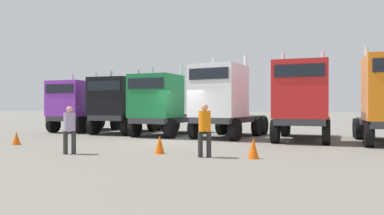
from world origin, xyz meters
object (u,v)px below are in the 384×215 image
semi_truck_black (120,105)px  semi_truck_green (162,105)px  semi_truck_purple (79,106)px  semi_truck_red (302,101)px  visitor_with_camera (70,127)px  traffic_cone_mid (160,144)px  semi_truck_white (223,100)px  traffic_cone_near (253,148)px  traffic_cone_far (16,138)px  visitor_in_hivis (205,126)px

semi_truck_black → semi_truck_green: (3.24, -0.43, -0.02)m
semi_truck_purple → semi_truck_green: 6.74m
semi_truck_red → visitor_with_camera: size_ratio=3.92×
semi_truck_purple → semi_truck_red: 14.35m
semi_truck_black → traffic_cone_mid: 10.12m
semi_truck_green → semi_truck_black: bearing=-99.2°
semi_truck_white → traffic_cone_near: (3.55, -6.62, -1.65)m
semi_truck_white → traffic_cone_mid: bearing=4.6°
semi_truck_purple → traffic_cone_near: 15.64m
semi_truck_white → traffic_cone_far: 10.03m
semi_truck_red → traffic_cone_near: size_ratio=9.50×
semi_truck_green → semi_truck_red: 7.63m
traffic_cone_far → traffic_cone_near: bearing=1.9°
semi_truck_white → traffic_cone_near: bearing=31.2°
semi_truck_green → traffic_cone_far: (-3.41, -6.81, -1.47)m
semi_truck_green → traffic_cone_mid: size_ratio=9.38×
semi_truck_black → traffic_cone_near: semi_truck_black is taller
semi_truck_black → visitor_with_camera: size_ratio=3.70×
semi_truck_red → visitor_in_hivis: size_ratio=3.72×
semi_truck_red → traffic_cone_near: semi_truck_red is taller
traffic_cone_mid → traffic_cone_near: bearing=4.1°
traffic_cone_near → traffic_cone_far: traffic_cone_near is taller
semi_truck_black → traffic_cone_far: bearing=-9.2°
semi_truck_black → traffic_cone_mid: size_ratio=9.47×
traffic_cone_near → traffic_cone_mid: (-3.36, -0.24, -0.02)m
semi_truck_white → semi_truck_black: bearing=-89.3°
visitor_in_hivis → traffic_cone_near: visitor_in_hivis is taller
semi_truck_green → visitor_with_camera: size_ratio=3.67×
visitor_in_hivis → traffic_cone_mid: bearing=-118.3°
semi_truck_purple → traffic_cone_mid: size_ratio=9.61×
semi_truck_purple → visitor_with_camera: size_ratio=3.76×
semi_truck_white → visitor_in_hivis: 7.36m
semi_truck_green → semi_truck_red: size_ratio=0.94×
semi_truck_green → semi_truck_white: (3.60, 0.16, 0.24)m
semi_truck_white → traffic_cone_mid: 7.06m
visitor_with_camera → traffic_cone_mid: 3.24m
traffic_cone_near → traffic_cone_mid: size_ratio=1.05×
semi_truck_purple → visitor_in_hivis: bearing=54.4°
semi_truck_green → traffic_cone_near: semi_truck_green is taller
traffic_cone_near → semi_truck_green: bearing=137.9°
semi_truck_purple → traffic_cone_near: size_ratio=9.12×
semi_truck_black → traffic_cone_mid: bearing=36.8°
semi_truck_green → visitor_in_hivis: bearing=37.6°
semi_truck_red → visitor_in_hivis: semi_truck_red is taller
semi_truck_white → traffic_cone_near: semi_truck_white is taller
semi_truck_black → semi_truck_white: (6.84, -0.27, 0.22)m
visitor_with_camera → traffic_cone_mid: (2.82, 1.45, -0.64)m
visitor_with_camera → semi_truck_red: bearing=108.2°
semi_truck_red → traffic_cone_near: (-0.48, -6.62, -1.62)m
semi_truck_green → traffic_cone_far: 7.76m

